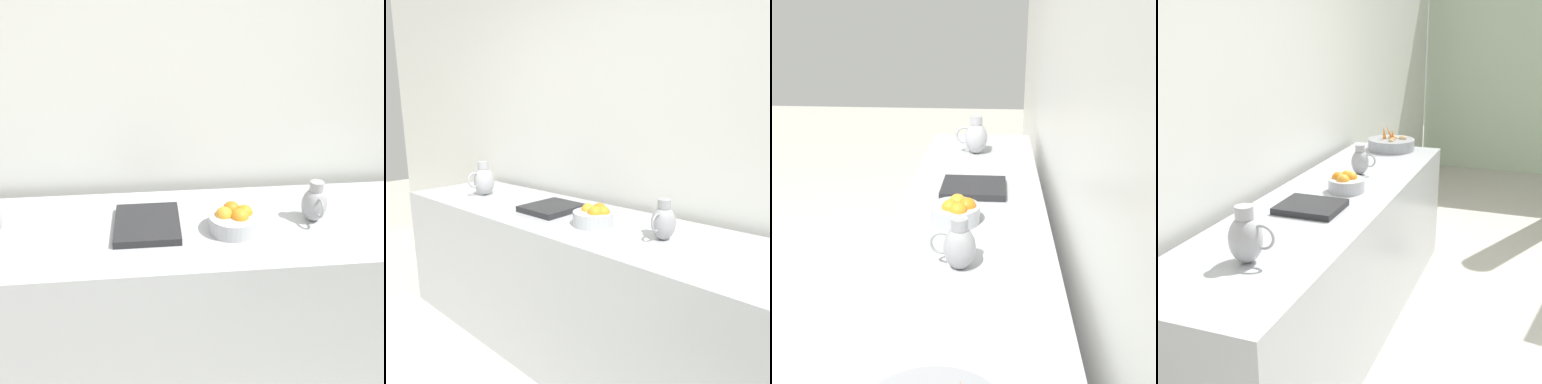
% 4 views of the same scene
% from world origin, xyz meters
% --- Properties ---
extents(tile_wall_left, '(0.10, 7.80, 3.00)m').
position_xyz_m(tile_wall_left, '(-1.95, 0.39, 1.50)').
color(tile_wall_left, silver).
rests_on(tile_wall_left, ground_plane).
extents(prep_counter, '(0.73, 2.99, 0.91)m').
position_xyz_m(prep_counter, '(-1.47, -0.11, 0.45)').
color(prep_counter, '#ADAFB5').
rests_on(prep_counter, ground_plane).
extents(orange_bowl, '(0.22, 0.22, 0.12)m').
position_xyz_m(orange_bowl, '(-1.42, 0.01, 0.96)').
color(orange_bowl, '#ADAFB5').
rests_on(orange_bowl, prep_counter).
extents(metal_pitcher_short, '(0.17, 0.12, 0.20)m').
position_xyz_m(metal_pitcher_short, '(-1.46, 0.41, 1.00)').
color(metal_pitcher_short, '#939399').
rests_on(metal_pitcher_short, prep_counter).
extents(counter_sink_basin, '(0.34, 0.30, 0.04)m').
position_xyz_m(counter_sink_basin, '(-1.48, -0.38, 0.93)').
color(counter_sink_basin, '#232326').
rests_on(counter_sink_basin, prep_counter).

